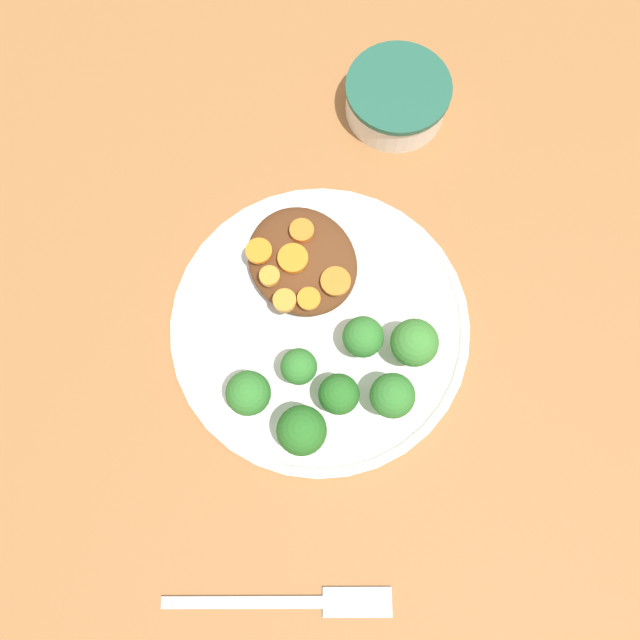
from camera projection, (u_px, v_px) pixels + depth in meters
ground_plane at (320, 329)px, 0.59m from camera, size 4.00×4.00×0.00m
plate at (320, 326)px, 0.58m from camera, size 0.28×0.28×0.02m
dip_bowl at (397, 96)px, 0.64m from camera, size 0.11×0.11×0.04m
stew_mound at (302, 260)px, 0.58m from camera, size 0.11×0.10×0.03m
broccoli_floret_0 at (299, 367)px, 0.54m from camera, size 0.03×0.03×0.05m
broccoli_floret_1 at (392, 396)px, 0.53m from camera, size 0.04×0.04×0.05m
broccoli_floret_2 at (363, 337)px, 0.55m from camera, size 0.04×0.04×0.05m
broccoli_floret_3 at (249, 394)px, 0.53m from camera, size 0.04×0.04×0.05m
broccoli_floret_4 at (339, 394)px, 0.53m from camera, size 0.04×0.04×0.05m
broccoli_floret_5 at (302, 430)px, 0.52m from camera, size 0.04×0.04×0.06m
broccoli_floret_6 at (414, 343)px, 0.54m from camera, size 0.04×0.04×0.06m
carrot_slice_0 at (285, 301)px, 0.55m from camera, size 0.02×0.02×0.01m
carrot_slice_1 at (336, 281)px, 0.56m from camera, size 0.03×0.03×0.00m
carrot_slice_2 at (270, 276)px, 0.56m from camera, size 0.02×0.02×0.01m
carrot_slice_3 at (310, 298)px, 0.55m from camera, size 0.02×0.02×0.00m
carrot_slice_4 at (293, 259)px, 0.56m from camera, size 0.03×0.03×0.01m
carrot_slice_5 at (302, 231)px, 0.57m from camera, size 0.02×0.02×0.01m
carrot_slice_6 at (259, 251)px, 0.57m from camera, size 0.02×0.02×0.01m
fork at (300, 602)px, 0.53m from camera, size 0.12×0.17×0.01m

